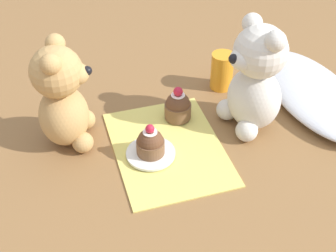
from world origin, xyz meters
The scene contains 9 objects.
ground_plane centered at (0.00, 0.00, 0.00)m, with size 4.00×4.00×0.00m, color olive.
knitted_placemat centered at (0.00, 0.00, 0.00)m, with size 0.27×0.20×0.01m, color #E0D166.
tulle_cloth centered at (-0.06, 0.34, 0.02)m, with size 0.35×0.17×0.04m, color silver.
teddy_bear_cream centered at (-0.02, 0.18, 0.11)m, with size 0.13×0.12×0.23m.
teddy_bear_tan centered at (-0.08, -0.18, 0.10)m, with size 0.12×0.12×0.21m.
cupcake_near_cream_bear centered at (-0.08, 0.04, 0.03)m, with size 0.05×0.05×0.07m.
saucer_plate centered at (0.01, -0.04, 0.01)m, with size 0.09×0.09×0.01m, color white.
cupcake_near_tan_bear centered at (0.01, -0.04, 0.03)m, with size 0.05×0.05×0.07m.
juice_glass centered at (-0.16, 0.17, 0.04)m, with size 0.05×0.05×0.08m, color orange.
Camera 1 is at (0.63, -0.19, 0.61)m, focal length 50.00 mm.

